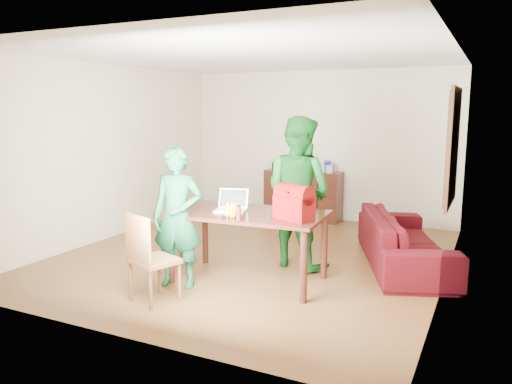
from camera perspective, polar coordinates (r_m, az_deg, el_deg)
The scene contains 10 objects.
room at distance 6.84m, azimuth 0.20°, elevation 3.51°, with size 5.20×5.70×2.90m.
table at distance 5.84m, azimuth -0.85°, elevation -3.36°, with size 1.83×1.10×0.83m.
chair at distance 5.44m, azimuth -11.61°, elevation -9.41°, with size 0.55×0.54×0.96m.
person_near at distance 5.74m, azimuth -8.96°, elevation -2.87°, with size 0.59×0.39×1.61m, color #12532C.
person_far at distance 6.42m, azimuth 4.84°, elevation 0.00°, with size 0.94×0.73×1.93m, color #135619.
laptop at distance 5.87m, azimuth -2.95°, elevation -1.78°, with size 0.41×0.33×0.25m.
bananas at distance 5.54m, azimuth -2.87°, elevation -2.61°, with size 0.17×0.11×0.07m, color gold, non-canonical shape.
bottle at distance 5.42m, azimuth -2.01°, elevation -2.33°, with size 0.06×0.06×0.17m, color #5A1E14.
red_bag at distance 5.43m, azimuth 4.36°, elevation -1.57°, with size 0.41×0.24×0.31m, color maroon.
sofa at distance 6.80m, azimuth 16.56°, elevation -5.28°, with size 2.29×0.90×0.67m, color #3A070B.
Camera 1 is at (2.95, -6.01, 2.03)m, focal length 35.00 mm.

